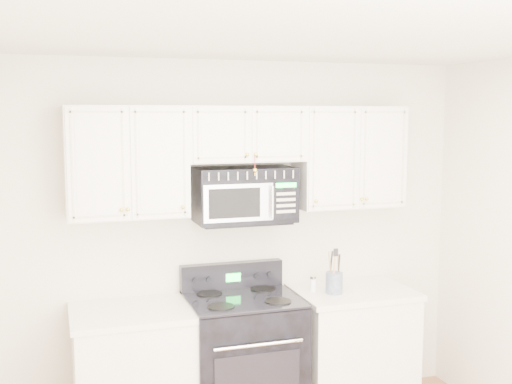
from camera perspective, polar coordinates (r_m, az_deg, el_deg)
name	(u,v)px	position (r m, az deg, el deg)	size (l,w,h in m)	color
room	(338,303)	(3.19, 7.30, -9.78)	(3.51, 3.51, 2.61)	#92593A
base_cabinet_left	(137,380)	(4.59, -10.51, -16.10)	(0.86, 0.65, 0.92)	silver
base_cabinet_right	(351,353)	(5.02, 8.48, -13.98)	(0.86, 0.65, 0.92)	silver
range	(243,360)	(4.70, -1.18, -14.67)	(0.77, 0.70, 1.12)	black
upper_cabinets	(244,154)	(4.54, -1.10, 3.41)	(2.44, 0.37, 0.75)	silver
microwave	(245,195)	(4.56, -1.02, -0.23)	(0.70, 0.40, 0.39)	black
utensil_crock	(334,282)	(4.73, 6.96, -7.94)	(0.12, 0.12, 0.33)	slate
shaker_salt	(313,284)	(4.77, 5.10, -8.12)	(0.05, 0.05, 0.11)	white
shaker_pepper	(334,284)	(4.81, 6.95, -8.11)	(0.04, 0.04, 0.09)	white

